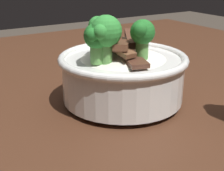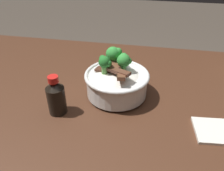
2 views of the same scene
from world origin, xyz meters
TOP-DOWN VIEW (x-y plane):
  - dining_table at (0.00, 0.00)m, footprint 1.37×1.05m
  - rice_bowl at (0.07, 0.11)m, footprint 0.20×0.20m
  - folded_napkin at (0.37, -0.01)m, footprint 0.13×0.11m

SIDE VIEW (x-z plane):
  - dining_table at x=0.00m, z-range 0.31..1.11m
  - folded_napkin at x=0.37m, z-range 0.79..0.80m
  - rice_bowl at x=0.07m, z-range 0.78..0.92m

